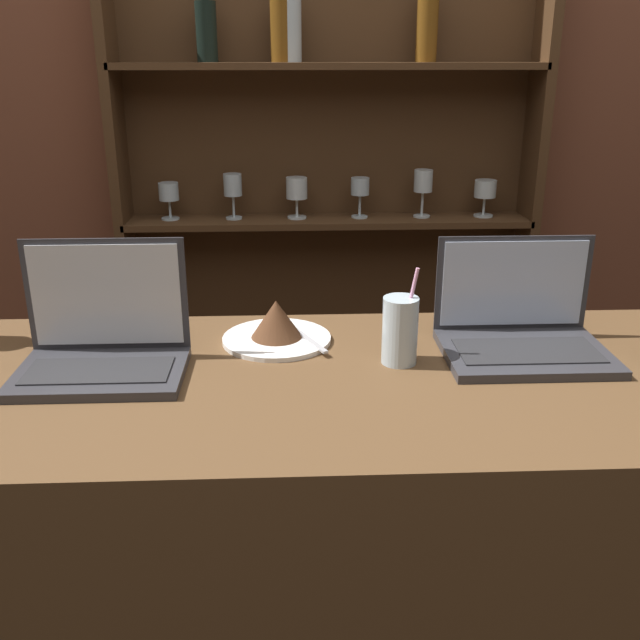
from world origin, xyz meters
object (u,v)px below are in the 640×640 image
(laptop_near, at_px, (103,342))
(laptop_far, at_px, (521,329))
(water_glass, at_px, (400,330))
(cake_plate, at_px, (277,326))

(laptop_near, relative_size, laptop_far, 0.96)
(laptop_near, bearing_deg, water_glass, 0.79)
(cake_plate, xyz_separation_m, water_glass, (0.24, -0.12, 0.03))
(laptop_near, distance_m, water_glass, 0.57)
(laptop_near, distance_m, laptop_far, 0.82)
(laptop_near, distance_m, cake_plate, 0.35)
(laptop_near, height_order, water_glass, laptop_near)
(water_glass, bearing_deg, laptop_far, 11.17)
(laptop_near, relative_size, water_glass, 1.61)
(cake_plate, relative_size, water_glass, 1.19)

